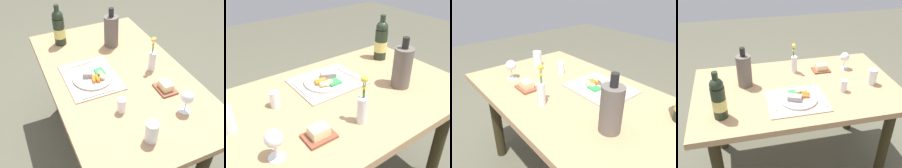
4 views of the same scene
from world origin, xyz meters
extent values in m
cube|color=tan|center=(0.00, 0.00, 0.69)|extent=(1.40, 0.84, 0.04)
cylinder|color=#2C2613|center=(-0.58, -0.29, 0.34)|extent=(0.07, 0.07, 0.67)
cylinder|color=#2C2613|center=(-0.58, 0.29, 0.34)|extent=(0.07, 0.07, 0.67)
cube|color=#A18F7F|center=(-0.04, -0.16, 0.72)|extent=(0.38, 0.32, 0.01)
cylinder|color=silver|center=(-0.03, -0.16, 0.73)|extent=(0.24, 0.24, 0.01)
cube|color=gray|center=(-0.06, -0.18, 0.75)|extent=(0.10, 0.08, 0.03)
cylinder|color=orange|center=(0.01, -0.16, 0.74)|extent=(0.07, 0.03, 0.02)
cylinder|color=orange|center=(0.02, -0.14, 0.74)|extent=(0.06, 0.02, 0.02)
ellipsoid|color=#CDC079|center=(-0.02, -0.11, 0.75)|extent=(0.04, 0.04, 0.03)
ellipsoid|color=#D5BB7A|center=(0.00, -0.10, 0.74)|extent=(0.03, 0.03, 0.02)
ellipsoid|color=#C4B887|center=(0.02, -0.11, 0.75)|extent=(0.04, 0.04, 0.03)
cube|color=green|center=(-0.05, -0.10, 0.74)|extent=(0.07, 0.06, 0.01)
cube|color=silver|center=(-0.20, -0.15, 0.72)|extent=(0.04, 0.19, 0.00)
cube|color=silver|center=(0.12, -0.18, 0.72)|extent=(0.02, 0.19, 0.00)
cylinder|color=white|center=(0.29, -0.12, 0.75)|extent=(0.05, 0.05, 0.08)
cylinder|color=silver|center=(0.52, -0.07, 0.77)|extent=(0.06, 0.06, 0.11)
cylinder|color=silver|center=(0.52, -0.07, 0.75)|extent=(0.06, 0.06, 0.06)
cylinder|color=silver|center=(0.03, 0.22, 0.78)|extent=(0.05, 0.05, 0.13)
cylinder|color=#3F7233|center=(0.03, 0.22, 0.82)|extent=(0.00, 0.00, 0.22)
sphere|color=yellow|center=(0.03, 0.22, 0.93)|extent=(0.02, 0.02, 0.02)
cylinder|color=#3F7233|center=(0.03, 0.22, 0.80)|extent=(0.00, 0.00, 0.18)
sphere|color=gold|center=(0.03, 0.22, 0.89)|extent=(0.02, 0.02, 0.02)
cylinder|color=#3F7233|center=(0.03, 0.21, 0.82)|extent=(0.00, 0.00, 0.22)
sphere|color=yellow|center=(0.03, 0.21, 0.93)|extent=(0.03, 0.03, 0.03)
cylinder|color=#5E564F|center=(-0.34, 0.11, 0.82)|extent=(0.10, 0.10, 0.22)
cylinder|color=black|center=(-0.34, 0.11, 0.96)|extent=(0.04, 0.04, 0.06)
cube|color=brown|center=(0.24, 0.19, 0.72)|extent=(0.13, 0.10, 0.01)
cube|color=beige|center=(0.24, 0.19, 0.75)|extent=(0.08, 0.06, 0.04)
cylinder|color=white|center=(0.43, 0.19, 0.72)|extent=(0.07, 0.07, 0.00)
cylinder|color=white|center=(0.43, 0.19, 0.75)|extent=(0.01, 0.01, 0.06)
sphere|color=white|center=(0.43, 0.19, 0.81)|extent=(0.07, 0.07, 0.07)
cylinder|color=#222E1F|center=(-0.51, -0.22, 0.81)|extent=(0.08, 0.08, 0.20)
sphere|color=#222E1F|center=(-0.51, -0.22, 0.93)|extent=(0.08, 0.08, 0.08)
cylinder|color=#222E1F|center=(-0.51, -0.22, 0.97)|extent=(0.03, 0.03, 0.07)
cylinder|color=#DAD26C|center=(-0.51, -0.22, 0.80)|extent=(0.08, 0.08, 0.07)
camera|label=1|loc=(1.21, -0.57, 1.74)|focal=43.35mm
camera|label=2|loc=(0.63, 0.86, 1.42)|focal=39.80mm
camera|label=3|loc=(-0.85, 0.77, 1.35)|focal=35.69mm
camera|label=4|loc=(-0.39, -1.50, 1.67)|focal=42.26mm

